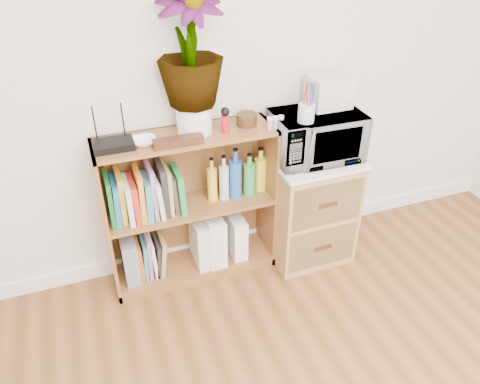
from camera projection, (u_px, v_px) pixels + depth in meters
skirting_board at (238, 238)px, 3.21m from camera, size 4.00×0.02×0.10m
bookshelf at (191, 208)px, 2.77m from camera, size 1.00×0.30×0.95m
wicker_unit at (308, 207)px, 2.99m from camera, size 0.50×0.45×0.70m
microwave at (316, 136)px, 2.71m from camera, size 0.51×0.36×0.28m
pen_cup at (306, 113)px, 2.51m from camera, size 0.09×0.09×0.10m
small_appliance at (329, 91)px, 2.67m from camera, size 0.23×0.19×0.18m
router at (113, 145)px, 2.37m from camera, size 0.20×0.14×0.04m
white_bowl at (144, 141)px, 2.41m from camera, size 0.13×0.13×0.03m
plant_pot at (194, 118)px, 2.50m from camera, size 0.19×0.19×0.16m
potted_plant at (190, 47)px, 2.29m from camera, size 0.34×0.34×0.60m
trinket_box at (178, 141)px, 2.40m from camera, size 0.26×0.06×0.04m
kokeshi_doll at (225, 124)px, 2.51m from camera, size 0.04×0.04×0.10m
wooden_bowl at (247, 119)px, 2.60m from camera, size 0.12×0.12×0.07m
paint_jars at (275, 124)px, 2.56m from camera, size 0.11×0.04×0.06m
file_box at (129, 257)px, 2.79m from camera, size 0.09×0.23×0.28m
magazine_holder_left at (201, 240)px, 2.91m from camera, size 0.10×0.25×0.31m
magazine_holder_mid at (213, 236)px, 2.92m from camera, size 0.11×0.27×0.33m
magazine_holder_right at (236, 234)px, 2.98m from camera, size 0.09×0.22×0.28m
cookbooks at (145, 194)px, 2.61m from camera, size 0.42×0.20×0.30m
liquor_bottles at (245, 174)px, 2.78m from camera, size 0.46×0.07×0.31m
lower_books at (150, 255)px, 2.84m from camera, size 0.18×0.19×0.29m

